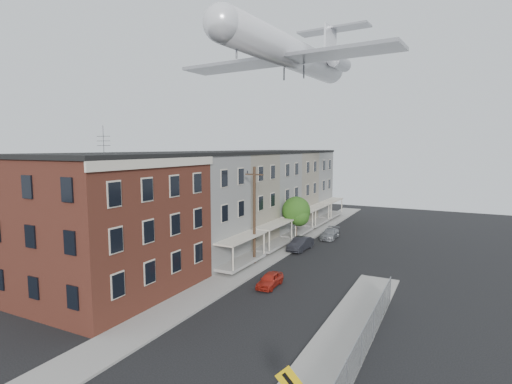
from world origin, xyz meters
TOP-DOWN VIEW (x-y plane):
  - ground at (0.00, 0.00)m, footprint 120.00×120.00m
  - sidewalk_left at (-5.50, 24.00)m, footprint 3.00×62.00m
  - sidewalk_right at (5.50, 6.00)m, footprint 3.00×26.00m
  - curb_left at (-4.05, 24.00)m, footprint 0.15×62.00m
  - curb_right at (4.05, 6.00)m, footprint 0.15×26.00m
  - corner_building at (-12.00, 7.00)m, footprint 10.31×12.30m
  - row_house_a at (-11.96, 16.50)m, footprint 11.98×7.00m
  - row_house_b at (-11.96, 23.50)m, footprint 11.98×7.00m
  - row_house_c at (-11.96, 30.50)m, footprint 11.98×7.00m
  - row_house_d at (-11.96, 37.50)m, footprint 11.98×7.00m
  - row_house_e at (-11.96, 44.50)m, footprint 11.98×7.00m
  - chainlink_fence at (7.00, 5.00)m, footprint 0.06×18.06m
  - utility_pole at (-5.60, 18.00)m, footprint 1.80×0.26m
  - street_tree at (-5.27, 27.92)m, footprint 3.22×3.20m
  - car_near at (-1.80, 13.24)m, footprint 1.38×3.22m
  - car_mid at (-3.60, 24.68)m, footprint 1.65×4.18m
  - car_far at (-2.40, 31.28)m, footprint 1.74×4.07m
  - airplane at (-4.80, 24.88)m, footprint 22.78×26.01m

SIDE VIEW (x-z plane):
  - ground at x=0.00m, z-range 0.00..0.00m
  - sidewalk_left at x=-5.50m, z-range 0.00..0.12m
  - sidewalk_right at x=5.50m, z-range 0.00..0.12m
  - curb_left at x=-4.05m, z-range 0.00..0.14m
  - curb_right at x=4.05m, z-range 0.00..0.14m
  - car_near at x=-1.80m, z-range 0.00..1.09m
  - car_far at x=-2.40m, z-range 0.00..1.17m
  - car_mid at x=-3.60m, z-range 0.00..1.36m
  - chainlink_fence at x=7.00m, z-range 0.05..1.95m
  - street_tree at x=-5.27m, z-range 0.85..6.05m
  - utility_pole at x=-5.60m, z-range 0.17..9.17m
  - row_house_a at x=-11.96m, z-range -0.02..10.28m
  - row_house_b at x=-11.96m, z-range -0.02..10.28m
  - row_house_c at x=-11.96m, z-range -0.02..10.28m
  - row_house_d at x=-11.96m, z-range -0.02..10.28m
  - row_house_e at x=-11.96m, z-range -0.02..10.28m
  - corner_building at x=-12.00m, z-range -0.91..11.24m
  - airplane at x=-4.80m, z-range 16.39..23.90m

